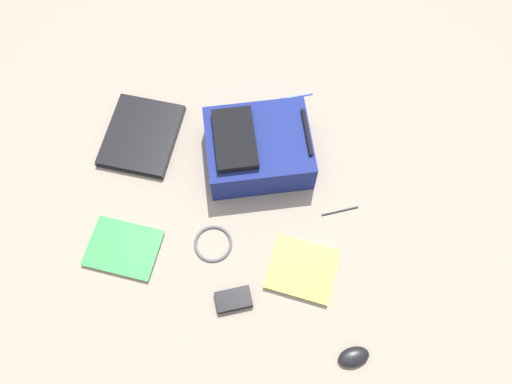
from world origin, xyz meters
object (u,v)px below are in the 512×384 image
at_px(book_comic, 302,269).
at_px(pen_black, 297,96).
at_px(computer_mouse, 354,357).
at_px(power_brick, 234,299).
at_px(cable_coil, 213,244).
at_px(book_blue, 124,248).
at_px(backpack, 257,148).
at_px(laptop, 141,135).
at_px(pen_blue, 340,211).

height_order(book_comic, pen_black, book_comic).
xyz_separation_m(computer_mouse, pen_black, (-1.04, -0.19, -0.01)).
xyz_separation_m(power_brick, pen_black, (-0.86, 0.23, -0.01)).
distance_m(cable_coil, pen_black, 0.72).
bearing_deg(pen_black, cable_coil, -25.47).
bearing_deg(book_comic, book_blue, -95.45).
bearing_deg(computer_mouse, book_blue, -129.96).
bearing_deg(computer_mouse, book_comic, -166.70).
relative_size(backpack, laptop, 1.16).
relative_size(laptop, book_blue, 1.29).
bearing_deg(pen_black, power_brick, -14.75).
xyz_separation_m(power_brick, pen_blue, (-0.35, 0.39, -0.01)).
relative_size(laptop, power_brick, 3.02).
height_order(laptop, cable_coil, laptop).
bearing_deg(cable_coil, book_blue, -85.34).
distance_m(computer_mouse, pen_blue, 0.53).
xyz_separation_m(backpack, laptop, (-0.08, -0.47, -0.07)).
relative_size(book_blue, book_comic, 1.04).
distance_m(book_comic, pen_blue, 0.27).
distance_m(pen_black, pen_blue, 0.54).
distance_m(book_comic, pen_black, 0.74).
distance_m(book_blue, computer_mouse, 0.90).
bearing_deg(book_blue, backpack, 128.96).
xyz_separation_m(cable_coil, pen_black, (-0.65, 0.31, -0.00)).
bearing_deg(book_blue, computer_mouse, 66.30).
relative_size(backpack, book_blue, 1.49).
height_order(book_comic, cable_coil, book_comic).
relative_size(backpack, pen_black, 3.19).
xyz_separation_m(backpack, computer_mouse, (0.75, 0.34, -0.07)).
distance_m(power_brick, pen_black, 0.89).
bearing_deg(pen_blue, cable_coil, -73.21).
height_order(book_blue, pen_blue, book_blue).
bearing_deg(backpack, pen_black, 151.61).
bearing_deg(pen_blue, book_blue, -78.05).
bearing_deg(pen_black, laptop, -71.41).
relative_size(book_comic, pen_black, 2.05).
relative_size(book_blue, pen_blue, 2.03).
distance_m(book_blue, pen_blue, 0.82).
xyz_separation_m(book_comic, pen_blue, (-0.23, 0.15, -0.01)).
xyz_separation_m(laptop, cable_coil, (0.44, 0.31, -0.01)).
bearing_deg(power_brick, pen_black, 165.25).
bearing_deg(laptop, pen_black, 108.59).
bearing_deg(cable_coil, pen_blue, 106.79).
relative_size(power_brick, pen_black, 0.92).
bearing_deg(book_comic, backpack, -158.91).
height_order(pen_black, pen_blue, same).
xyz_separation_m(backpack, power_brick, (0.57, -0.07, -0.07)).
distance_m(book_blue, power_brick, 0.45).
relative_size(backpack, power_brick, 3.49).
bearing_deg(computer_mouse, power_brick, -130.18).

